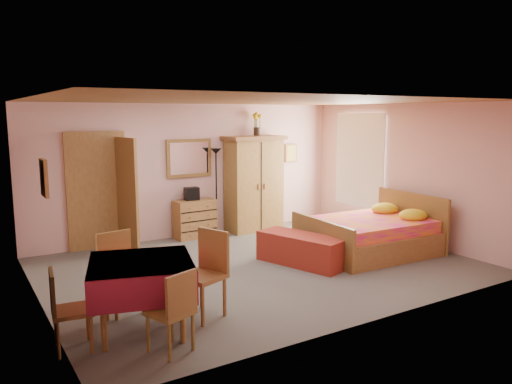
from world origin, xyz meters
TOP-DOWN VIEW (x-y plane):
  - floor at (0.00, 0.00)m, footprint 6.50×6.50m
  - ceiling at (0.00, 0.00)m, footprint 6.50×6.50m
  - wall_back at (0.00, 2.50)m, footprint 6.50×0.10m
  - wall_front at (0.00, -2.50)m, footprint 6.50×0.10m
  - wall_left at (-3.25, 0.00)m, footprint 0.10×5.00m
  - wall_right at (3.25, 0.00)m, footprint 0.10×5.00m
  - doorway at (-1.90, 2.47)m, footprint 1.06×0.12m
  - window at (3.21, 1.20)m, footprint 0.08×1.40m
  - picture_left at (-3.22, -0.60)m, footprint 0.04×0.32m
  - picture_back at (2.35, 2.47)m, footprint 0.30×0.04m
  - chest_of_drawers at (-0.09, 2.26)m, footprint 0.81×0.43m
  - wall_mirror at (-0.09, 2.47)m, footprint 0.94×0.06m
  - stereo at (-0.15, 2.27)m, footprint 0.28×0.22m
  - floor_lamp at (0.39, 2.27)m, footprint 0.26×0.26m
  - wardrobe at (1.23, 2.21)m, footprint 1.27×0.68m
  - sunflower_vase at (1.38, 2.33)m, footprint 0.20×0.20m
  - bed at (2.02, -0.33)m, footprint 2.21×1.78m
  - bench at (0.62, -0.25)m, footprint 0.95×1.55m
  - dining_table at (-2.40, -1.34)m, footprint 1.37×1.37m
  - chair_south at (-2.32, -1.96)m, footprint 0.50×0.50m
  - chair_north at (-2.42, -0.69)m, footprint 0.51×0.51m
  - chair_west at (-3.15, -1.40)m, footprint 0.43×0.43m
  - chair_east at (-1.67, -1.34)m, footprint 0.60×0.60m

SIDE VIEW (x-z plane):
  - floor at x=0.00m, z-range 0.00..0.00m
  - bench at x=0.62m, z-range 0.00..0.48m
  - chest_of_drawers at x=-0.09m, z-range 0.00..0.75m
  - dining_table at x=-2.40m, z-range 0.00..0.81m
  - chair_west at x=-3.15m, z-range 0.00..0.86m
  - chair_south at x=-2.32m, z-range 0.00..0.87m
  - chair_north at x=-2.42m, z-range 0.00..0.97m
  - bed at x=2.02m, z-range 0.00..0.99m
  - chair_east at x=-1.67m, z-range 0.00..1.03m
  - floor_lamp at x=0.39m, z-range 0.00..1.73m
  - stereo at x=-0.15m, z-range 0.75..1.00m
  - wardrobe at x=1.23m, z-range 0.00..1.96m
  - doorway at x=-1.90m, z-range -0.05..2.10m
  - wall_back at x=0.00m, z-range 0.00..2.60m
  - wall_front at x=0.00m, z-range 0.00..2.60m
  - wall_left at x=-3.25m, z-range 0.00..2.60m
  - wall_right at x=3.25m, z-range 0.00..2.60m
  - window at x=3.21m, z-range 0.48..2.42m
  - picture_back at x=2.35m, z-range 1.35..1.75m
  - wall_mirror at x=-0.09m, z-range 1.18..1.92m
  - picture_left at x=-3.22m, z-range 1.49..1.91m
  - sunflower_vase at x=1.38m, z-range 1.96..2.43m
  - ceiling at x=0.00m, z-range 2.60..2.60m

